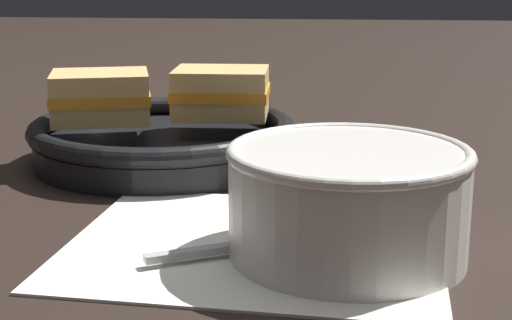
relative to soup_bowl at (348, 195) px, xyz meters
name	(u,v)px	position (x,y,z in m)	size (l,w,h in m)	color
ground_plane	(235,221)	(-0.08, 0.06, -0.04)	(4.00, 4.00, 0.00)	black
napkin	(255,242)	(-0.06, 0.02, -0.04)	(0.27, 0.23, 0.00)	white
soup_bowl	(348,195)	(0.00, 0.00, 0.00)	(0.16, 0.16, 0.07)	silver
spoon	(314,236)	(-0.02, 0.02, -0.03)	(0.16, 0.09, 0.01)	#B7B7BC
skillet	(163,140)	(-0.17, 0.23, -0.02)	(0.25, 0.25, 0.04)	black
sandwich_near_left	(101,97)	(-0.22, 0.22, 0.02)	(0.11, 0.09, 0.05)	#DBB26B
sandwich_near_right	(221,93)	(-0.12, 0.25, 0.02)	(0.09, 0.08, 0.05)	#DBB26B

